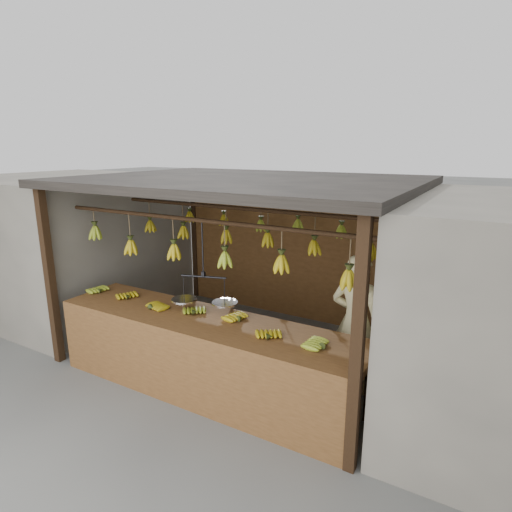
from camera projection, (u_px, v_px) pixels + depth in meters
The scene contains 8 objects.
ground at pixel (245, 350), 6.03m from camera, with size 80.00×80.00×0.00m, color #5B5B57.
stall at pixel (257, 208), 5.81m from camera, with size 4.30×3.30×2.40m.
neighbor_left at pixel (70, 242), 7.48m from camera, with size 3.00×3.00×2.30m, color slate.
counter at pixel (198, 338), 4.75m from camera, with size 3.77×0.86×0.96m.
hanging_bananas at pixel (245, 238), 5.63m from camera, with size 3.62×2.17×0.40m.
balance_scale at pixel (204, 297), 4.88m from camera, with size 0.75×0.43×0.95m.
vendor at pixel (356, 323), 4.89m from camera, with size 0.60×0.39×1.64m, color beige.
bag_bundles at pixel (414, 277), 5.97m from camera, with size 0.08×0.26×1.21m.
Camera 1 is at (2.88, -4.70, 2.79)m, focal length 30.00 mm.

